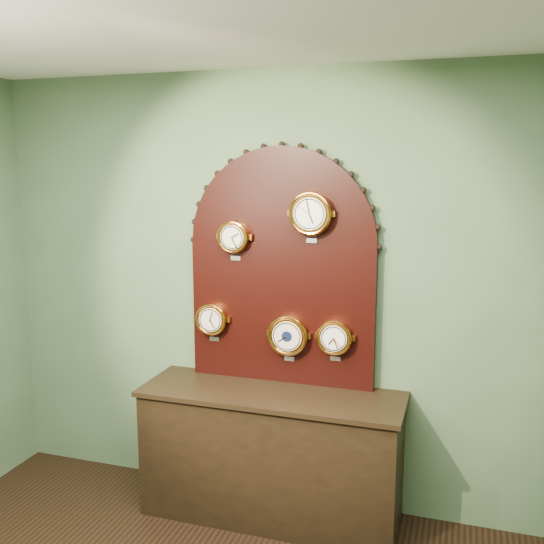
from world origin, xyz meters
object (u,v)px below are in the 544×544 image
(arabic_clock, at_px, (311,214))
(shop_counter, at_px, (271,457))
(barometer, at_px, (288,335))
(tide_clock, at_px, (335,337))
(display_board, at_px, (282,260))
(roman_clock, at_px, (234,237))
(hygrometer, at_px, (212,319))

(arabic_clock, bearing_deg, shop_counter, -142.92)
(barometer, bearing_deg, shop_counter, -112.90)
(arabic_clock, height_order, tide_clock, arabic_clock)
(display_board, relative_size, barometer, 4.96)
(shop_counter, xyz_separation_m, roman_clock, (-0.30, 0.15, 1.37))
(hygrometer, bearing_deg, roman_clock, 0.07)
(roman_clock, bearing_deg, shop_counter, -27.40)
(display_board, height_order, hygrometer, display_board)
(arabic_clock, distance_m, hygrometer, 0.96)
(hygrometer, bearing_deg, display_board, 8.30)
(shop_counter, bearing_deg, display_board, 90.00)
(hygrometer, xyz_separation_m, tide_clock, (0.82, -0.00, -0.05))
(shop_counter, xyz_separation_m, hygrometer, (-0.45, 0.15, 0.82))
(display_board, distance_m, barometer, 0.48)
(roman_clock, distance_m, hygrometer, 0.57)
(barometer, bearing_deg, hygrometer, 179.86)
(hygrometer, bearing_deg, arabic_clock, -0.11)
(roman_clock, xyz_separation_m, tide_clock, (0.66, -0.00, -0.60))
(display_board, relative_size, tide_clock, 5.64)
(display_board, xyz_separation_m, tide_clock, (0.36, -0.07, -0.46))
(display_board, height_order, arabic_clock, display_board)
(display_board, relative_size, roman_clock, 5.96)
(roman_clock, relative_size, arabic_clock, 0.82)
(display_board, bearing_deg, roman_clock, -167.46)
(tide_clock, bearing_deg, shop_counter, -157.02)
(hygrometer, xyz_separation_m, barometer, (0.52, -0.00, -0.06))
(roman_clock, distance_m, arabic_clock, 0.52)
(display_board, distance_m, hygrometer, 0.61)
(shop_counter, bearing_deg, hygrometer, 161.30)
(roman_clock, distance_m, tide_clock, 0.89)
(barometer, relative_size, tide_clock, 1.14)
(shop_counter, relative_size, arabic_clock, 5.09)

